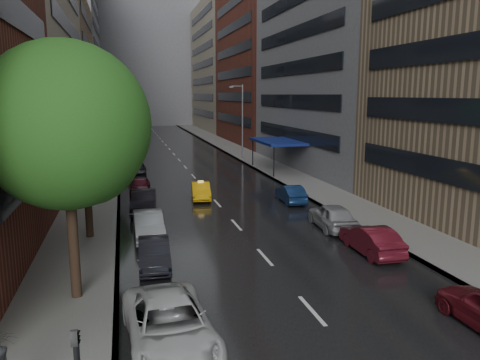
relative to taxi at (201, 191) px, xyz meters
name	(u,v)px	position (x,y,z in m)	size (l,w,h in m)	color
road	(175,156)	(0.93, 26.19, -0.64)	(14.00, 140.00, 0.01)	black
sidewalk_left	(104,158)	(-8.07, 26.19, -0.57)	(4.00, 140.00, 0.15)	gray
sidewalk_right	(242,153)	(9.93, 26.19, -0.57)	(4.00, 140.00, 0.15)	gray
buildings_left	(54,34)	(-14.07, 34.98, 15.34)	(8.00, 108.00, 38.00)	maroon
buildings_right	(270,46)	(15.93, 32.89, 14.39)	(8.05, 109.10, 36.00)	#937A5B
building_far	(145,64)	(0.93, 94.19, 15.35)	(40.00, 14.00, 32.00)	slate
tree_near	(66,126)	(-7.67, -16.68, 6.17)	(6.25, 6.25, 9.95)	#382619
tree_mid	(83,120)	(-7.67, -8.55, 5.95)	(6.05, 6.05, 9.63)	#382619
tree_far	(99,126)	(-7.67, 7.61, 4.63)	(4.84, 4.84, 7.72)	#382619
taxi	(201,191)	(0.00, 0.00, 0.00)	(1.37, 3.92, 1.29)	#FFB30D
parked_cars_left	(147,220)	(-4.47, -7.95, 0.10)	(2.97, 37.12, 1.58)	silver
parked_cars_right	(359,232)	(6.33, -13.32, 0.09)	(2.16, 24.17, 1.56)	maroon
street_lamp_left	(109,131)	(-6.79, 6.19, 4.24)	(1.74, 0.22, 9.00)	gray
street_lamp_right	(242,120)	(8.65, 21.19, 4.24)	(1.74, 0.22, 9.00)	gray
awning	(277,142)	(9.91, 11.19, 2.49)	(4.00, 8.00, 3.12)	navy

